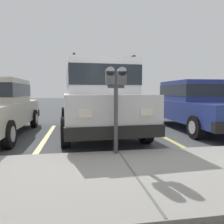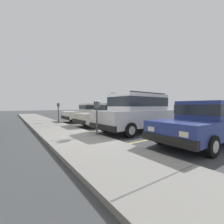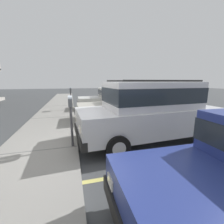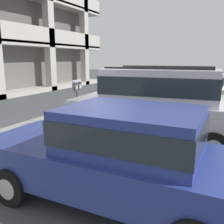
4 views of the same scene
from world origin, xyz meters
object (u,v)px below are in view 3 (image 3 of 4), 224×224
(dark_hatchback, at_px, (123,105))
(parking_meter_near, at_px, (71,109))
(silver_suv, at_px, (150,109))
(parking_meter_far, at_px, (71,93))
(blue_coupe, at_px, (111,98))

(dark_hatchback, xyz_separation_m, parking_meter_near, (-2.91, 2.60, 0.40))
(silver_suv, bearing_deg, parking_meter_far, 19.64)
(silver_suv, xyz_separation_m, blue_coupe, (6.05, -0.25, -0.27))
(dark_hatchback, xyz_separation_m, blue_coupe, (3.24, -0.19, 0.00))
(silver_suv, xyz_separation_m, parking_meter_far, (6.01, 2.55, 0.14))
(parking_meter_far, bearing_deg, dark_hatchback, -140.78)
(parking_meter_near, relative_size, parking_meter_far, 1.00)
(blue_coupe, height_order, parking_meter_far, parking_meter_far)
(dark_hatchback, bearing_deg, silver_suv, 178.99)
(blue_coupe, distance_m, parking_meter_near, 6.76)
(parking_meter_far, bearing_deg, blue_coupe, -89.02)
(blue_coupe, xyz_separation_m, parking_meter_far, (-0.05, 2.79, 0.40))
(silver_suv, relative_size, blue_coupe, 1.08)
(parking_meter_near, bearing_deg, silver_suv, -87.94)
(blue_coupe, bearing_deg, dark_hatchback, 177.87)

